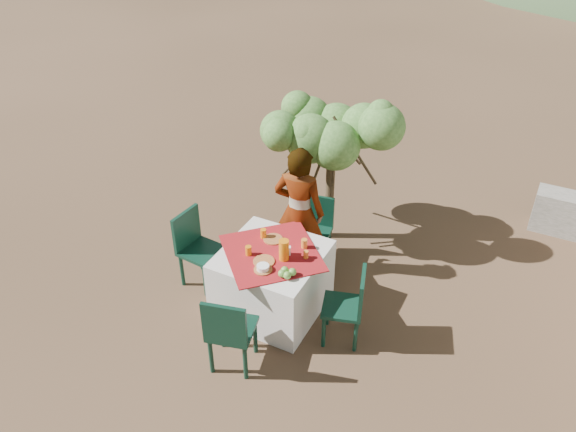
# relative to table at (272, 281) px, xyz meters

# --- Properties ---
(ground) EXTENTS (160.00, 160.00, 0.00)m
(ground) POSITION_rel_table_xyz_m (-0.00, -0.41, -0.38)
(ground) COLOR #3E2B1C
(ground) RESTS_ON ground
(table) EXTENTS (1.30, 1.30, 0.76)m
(table) POSITION_rel_table_xyz_m (0.00, 0.00, 0.00)
(table) COLOR white
(table) RESTS_ON ground
(chair_far) EXTENTS (0.43, 0.43, 0.82)m
(chair_far) POSITION_rel_table_xyz_m (0.03, 1.03, 0.08)
(chair_far) COLOR black
(chair_far) RESTS_ON ground
(chair_near) EXTENTS (0.51, 0.51, 0.91)m
(chair_near) POSITION_rel_table_xyz_m (0.05, -0.93, 0.13)
(chair_near) COLOR black
(chair_near) RESTS_ON ground
(chair_left) EXTENTS (0.46, 0.46, 0.91)m
(chair_left) POSITION_rel_table_xyz_m (-0.99, 0.02, 0.12)
(chair_left) COLOR black
(chair_left) RESTS_ON ground
(chair_right) EXTENTS (0.49, 0.49, 0.86)m
(chair_right) POSITION_rel_table_xyz_m (0.91, -0.05, 0.10)
(chair_right) COLOR black
(chair_right) RESTS_ON ground
(person) EXTENTS (0.64, 0.46, 1.62)m
(person) POSITION_rel_table_xyz_m (-0.05, 0.74, 0.43)
(person) COLOR #8C6651
(person) RESTS_ON ground
(shrub_tree) EXTENTS (1.46, 1.43, 1.71)m
(shrub_tree) POSITION_rel_table_xyz_m (0.05, 1.55, 0.97)
(shrub_tree) COLOR #4D3C26
(shrub_tree) RESTS_ON ground
(plate_far) EXTENTS (0.21, 0.21, 0.01)m
(plate_far) POSITION_rel_table_xyz_m (-0.09, 0.20, 0.39)
(plate_far) COLOR brown
(plate_far) RESTS_ON table
(plate_near) EXTENTS (0.22, 0.22, 0.01)m
(plate_near) POSITION_rel_table_xyz_m (0.00, -0.17, 0.39)
(plate_near) COLOR brown
(plate_near) RESTS_ON table
(glass_far) EXTENTS (0.06, 0.06, 0.10)m
(glass_far) POSITION_rel_table_xyz_m (-0.20, 0.19, 0.43)
(glass_far) COLOR orange
(glass_far) RESTS_ON table
(glass_near) EXTENTS (0.06, 0.06, 0.10)m
(glass_near) POSITION_rel_table_xyz_m (-0.19, -0.14, 0.43)
(glass_near) COLOR orange
(glass_near) RESTS_ON table
(juice_pitcher) EXTENTS (0.10, 0.10, 0.23)m
(juice_pitcher) POSITION_rel_table_xyz_m (0.16, -0.04, 0.50)
(juice_pitcher) COLOR orange
(juice_pitcher) RESTS_ON table
(bowl_plate) EXTENTS (0.19, 0.19, 0.01)m
(bowl_plate) POSITION_rel_table_xyz_m (0.06, -0.29, 0.39)
(bowl_plate) COLOR brown
(bowl_plate) RESTS_ON table
(white_bowl) EXTENTS (0.13, 0.13, 0.05)m
(white_bowl) POSITION_rel_table_xyz_m (0.06, -0.29, 0.42)
(white_bowl) COLOR white
(white_bowl) RESTS_ON bowl_plate
(jar_left) EXTENTS (0.05, 0.05, 0.08)m
(jar_left) POSITION_rel_table_xyz_m (0.35, 0.08, 0.42)
(jar_left) COLOR orange
(jar_left) RESTS_ON table
(jar_right) EXTENTS (0.06, 0.06, 0.10)m
(jar_right) POSITION_rel_table_xyz_m (0.26, 0.23, 0.43)
(jar_right) COLOR orange
(jar_right) RESTS_ON table
(napkin_holder) EXTENTS (0.09, 0.07, 0.10)m
(napkin_holder) POSITION_rel_table_xyz_m (0.16, 0.04, 0.43)
(napkin_holder) COLOR white
(napkin_holder) RESTS_ON table
(fruit_cluster) EXTENTS (0.16, 0.15, 0.08)m
(fruit_cluster) POSITION_rel_table_xyz_m (0.31, -0.26, 0.42)
(fruit_cluster) COLOR #659D39
(fruit_cluster) RESTS_ON table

